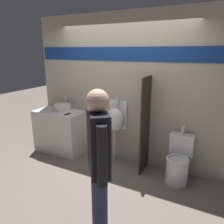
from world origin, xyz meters
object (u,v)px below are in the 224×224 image
at_px(sink_basin, 63,107).
at_px(toilet, 178,163).
at_px(urinal_near_counter, 115,120).
at_px(cell_phone, 67,114).
at_px(person_in_vest, 99,161).

height_order(sink_basin, toilet, sink_basin).
bearing_deg(urinal_near_counter, sink_basin, -176.10).
distance_m(urinal_near_counter, toilet, 1.31).
bearing_deg(sink_basin, toilet, -1.45).
bearing_deg(urinal_near_counter, cell_phone, -164.83).
height_order(urinal_near_counter, toilet, urinal_near_counter).
height_order(cell_phone, toilet, toilet).
height_order(sink_basin, person_in_vest, person_in_vest).
relative_size(sink_basin, toilet, 0.36).
xyz_separation_m(sink_basin, person_in_vest, (1.80, -1.58, -0.00)).
distance_m(sink_basin, toilet, 2.44).
relative_size(cell_phone, person_in_vest, 0.08).
relative_size(urinal_near_counter, toilet, 1.35).
xyz_separation_m(sink_basin, toilet, (2.36, -0.06, -0.61)).
distance_m(toilet, person_in_vest, 1.73).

